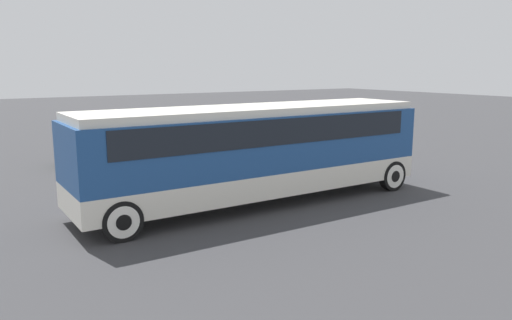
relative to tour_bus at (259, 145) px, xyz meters
The scene contains 5 objects.
ground_plane 1.79m from the tour_bus, behind, with size 120.00×120.00×0.00m, color #38383A.
tour_bus is the anchor object (origin of this frame).
parked_car_near 9.31m from the tour_bus, 101.67° to the left, with size 4.25×1.93×1.34m.
parked_car_mid 6.83m from the tour_bus, 75.03° to the left, with size 4.17×1.96×1.42m.
parked_car_far 10.31m from the tour_bus, 58.71° to the left, with size 4.59×1.89×1.30m.
Camera 1 is at (-8.04, -12.48, 4.11)m, focal length 35.00 mm.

